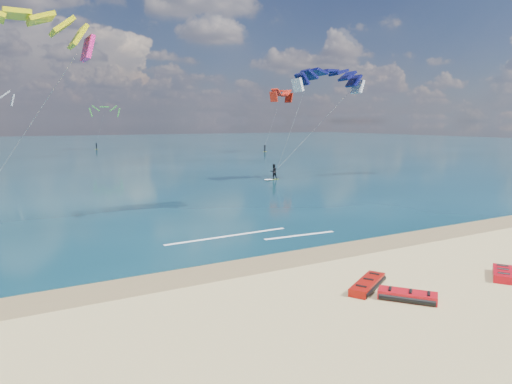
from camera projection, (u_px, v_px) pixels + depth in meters
ground at (103, 177)px, 52.65m from camera, size 320.00×320.00×0.00m
wet_sand_strip at (259, 264)px, 20.63m from camera, size 320.00×2.40×0.01m
sea at (51, 148)px, 108.04m from camera, size 320.00×200.00×0.04m
packed_kite_left at (367, 288)px, 17.66m from camera, size 2.80×2.17×0.35m
packed_kite_mid at (407, 300)px, 16.48m from camera, size 2.22×2.38×0.38m
packed_kite_right at (502, 278)px, 18.82m from camera, size 2.21×1.99×0.39m
kitesurfer_far at (303, 117)px, 48.23m from camera, size 10.72×5.90×13.03m
shoreline_foam at (255, 236)px, 25.52m from camera, size 9.56×2.33×0.01m
distant_kites at (26, 125)px, 81.67m from camera, size 84.45×41.77×12.57m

